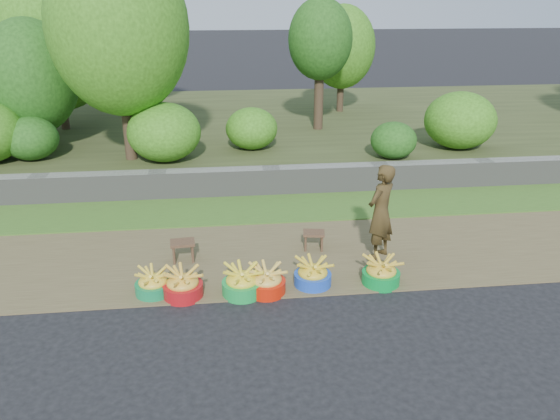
{
  "coord_description": "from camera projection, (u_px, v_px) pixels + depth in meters",
  "views": [
    {
      "loc": [
        -1.02,
        -6.23,
        3.74
      ],
      "look_at": [
        -0.15,
        1.3,
        0.75
      ],
      "focal_mm": 35.0,
      "sensor_mm": 36.0,
      "label": 1
    }
  ],
  "objects": [
    {
      "name": "earth_bank",
      "position": [
        254.0,
        127.0,
        15.46
      ],
      "size": [
        80.0,
        10.0,
        0.5
      ],
      "primitive_type": "cube",
      "color": "#3E4622",
      "rests_on": "ground"
    },
    {
      "name": "grass_verge",
      "position": [
        276.0,
        208.0,
        10.23
      ],
      "size": [
        80.0,
        1.5,
        0.04
      ],
      "primitive_type": "cube",
      "color": "#426D24",
      "rests_on": "ground"
    },
    {
      "name": "basin_d",
      "position": [
        266.0,
        281.0,
        7.3
      ],
      "size": [
        0.52,
        0.52,
        0.39
      ],
      "color": "red",
      "rests_on": "ground"
    },
    {
      "name": "dirt_shoulder",
      "position": [
        290.0,
        255.0,
        8.39
      ],
      "size": [
        80.0,
        2.5,
        0.02
      ],
      "primitive_type": "cube",
      "color": "brown",
      "rests_on": "ground"
    },
    {
      "name": "basin_e",
      "position": [
        313.0,
        274.0,
        7.48
      ],
      "size": [
        0.51,
        0.51,
        0.38
      ],
      "color": "blue",
      "rests_on": "ground"
    },
    {
      "name": "ground_plane",
      "position": [
        302.0,
        298.0,
        7.24
      ],
      "size": [
        120.0,
        120.0,
        0.0
      ],
      "primitive_type": "plane",
      "color": "black",
      "rests_on": "ground"
    },
    {
      "name": "stool_right",
      "position": [
        314.0,
        235.0,
        8.49
      ],
      "size": [
        0.37,
        0.3,
        0.29
      ],
      "rotation": [
        0.0,
        0.0,
        -0.16
      ],
      "color": "#4E3523",
      "rests_on": "dirt_shoulder"
    },
    {
      "name": "vegetation",
      "position": [
        186.0,
        39.0,
        13.15
      ],
      "size": [
        37.03,
        8.64,
        4.49
      ],
      "color": "#3B2C1E",
      "rests_on": "earth_bank"
    },
    {
      "name": "basin_b",
      "position": [
        183.0,
        285.0,
        7.2
      ],
      "size": [
        0.53,
        0.53,
        0.4
      ],
      "color": "#A91217",
      "rests_on": "ground"
    },
    {
      "name": "basin_f",
      "position": [
        381.0,
        273.0,
        7.52
      ],
      "size": [
        0.52,
        0.52,
        0.39
      ],
      "color": "#048B32",
      "rests_on": "ground"
    },
    {
      "name": "vendor_woman",
      "position": [
        381.0,
        212.0,
        8.07
      ],
      "size": [
        0.63,
        0.62,
        1.46
      ],
      "primitive_type": "imported",
      "rotation": [
        0.0,
        0.0,
        3.87
      ],
      "color": "black",
      "rests_on": "dirt_shoulder"
    },
    {
      "name": "basin_a",
      "position": [
        153.0,
        284.0,
        7.26
      ],
      "size": [
        0.48,
        0.48,
        0.36
      ],
      "color": "#137D46",
      "rests_on": "ground"
    },
    {
      "name": "stool_left",
      "position": [
        183.0,
        245.0,
        8.11
      ],
      "size": [
        0.38,
        0.3,
        0.32
      ],
      "rotation": [
        0.0,
        0.0,
        0.09
      ],
      "color": "#4E3523",
      "rests_on": "dirt_shoulder"
    },
    {
      "name": "basin_c",
      "position": [
        242.0,
        282.0,
        7.26
      ],
      "size": [
        0.54,
        0.54,
        0.4
      ],
      "color": "#16973C",
      "rests_on": "ground"
    },
    {
      "name": "retaining_wall",
      "position": [
        271.0,
        181.0,
        10.92
      ],
      "size": [
        80.0,
        0.35,
        0.55
      ],
      "primitive_type": "cube",
      "color": "slate",
      "rests_on": "ground"
    }
  ]
}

